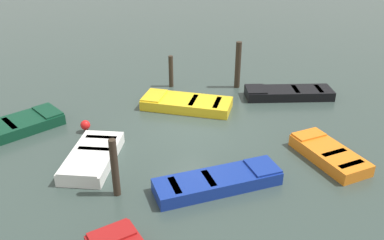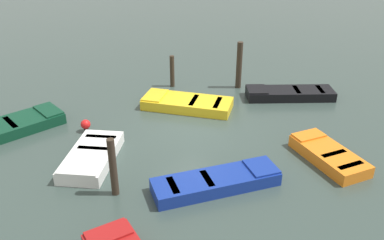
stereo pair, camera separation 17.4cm
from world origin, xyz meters
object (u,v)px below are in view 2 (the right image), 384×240
object	(u,v)px
rowboat_yellow	(187,103)
mooring_piling_mid_left	(113,167)
rowboat_orange	(328,155)
mooring_piling_far_left	(172,71)
rowboat_black	(289,93)
mooring_piling_far_right	(239,65)
rowboat_blue	(217,181)
rowboat_dark_green	(18,124)
rowboat_white	(92,156)
marker_buoy	(86,125)

from	to	relation	value
rowboat_yellow	mooring_piling_mid_left	xyz separation A→B (m)	(-5.49, -2.87, 0.69)
rowboat_orange	mooring_piling_mid_left	world-z (taller)	mooring_piling_mid_left
mooring_piling_far_left	mooring_piling_mid_left	bearing A→B (deg)	-142.46
rowboat_black	mooring_piling_far_left	distance (m)	5.42
mooring_piling_far_right	rowboat_blue	bearing A→B (deg)	-143.93
mooring_piling_mid_left	rowboat_black	bearing A→B (deg)	3.12
mooring_piling_far_left	mooring_piling_far_right	distance (m)	3.12
mooring_piling_far_left	rowboat_orange	bearing A→B (deg)	-93.95
mooring_piling_far_right	rowboat_dark_green	bearing A→B (deg)	162.12
rowboat_orange	rowboat_white	size ratio (longest dim) A/B	0.96
rowboat_black	mooring_piling_far_right	xyz separation A→B (m)	(-0.69, 2.36, 0.87)
rowboat_yellow	mooring_piling_mid_left	distance (m)	6.23
rowboat_blue	mooring_piling_far_left	bearing A→B (deg)	83.10
rowboat_dark_green	mooring_piling_far_right	world-z (taller)	mooring_piling_far_right
mooring_piling_far_left	marker_buoy	distance (m)	5.45
rowboat_orange	mooring_piling_far_left	xyz separation A→B (m)	(0.58, 8.43, 0.53)
mooring_piling_far_right	marker_buoy	xyz separation A→B (m)	(-7.44, 1.06, -0.80)
rowboat_yellow	rowboat_dark_green	xyz separation A→B (m)	(-5.89, 2.97, 0.00)
rowboat_blue	rowboat_white	bearing A→B (deg)	142.35
rowboat_yellow	marker_buoy	xyz separation A→B (m)	(-4.14, 1.06, 0.07)
rowboat_orange	rowboat_white	bearing A→B (deg)	66.96
rowboat_yellow	rowboat_blue	distance (m)	5.65
rowboat_orange	rowboat_dark_green	bearing A→B (deg)	55.04
mooring_piling_far_left	rowboat_white	bearing A→B (deg)	-153.12
rowboat_dark_green	rowboat_blue	bearing A→B (deg)	-68.41
rowboat_black	mooring_piling_far_left	bearing A→B (deg)	-16.35
rowboat_white	rowboat_dark_green	bearing A→B (deg)	-118.45
rowboat_white	rowboat_orange	bearing A→B (deg)	97.12
rowboat_white	mooring_piling_far_right	distance (m)	8.49
rowboat_orange	mooring_piling_far_right	xyz separation A→B (m)	(2.73, 6.20, 0.87)
mooring_piling_far_left	marker_buoy	xyz separation A→B (m)	(-5.30, -1.17, -0.46)
mooring_piling_far_right	rowboat_orange	bearing A→B (deg)	-113.78
rowboat_yellow	rowboat_white	xyz separation A→B (m)	(-5.09, -0.93, 0.00)
rowboat_yellow	marker_buoy	size ratio (longest dim) A/B	8.10
rowboat_dark_green	mooring_piling_far_right	bearing A→B (deg)	-16.04
rowboat_blue	rowboat_white	distance (m)	4.23
rowboat_yellow	rowboat_white	bearing A→B (deg)	68.71
mooring_piling_far_left	rowboat_black	bearing A→B (deg)	-58.30
rowboat_dark_green	mooring_piling_mid_left	world-z (taller)	mooring_piling_mid_left
rowboat_blue	marker_buoy	world-z (taller)	marker_buoy
rowboat_black	mooring_piling_far_left	xyz separation A→B (m)	(-2.84, 4.59, 0.53)
rowboat_dark_green	rowboat_orange	size ratio (longest dim) A/B	1.10
rowboat_orange	marker_buoy	size ratio (longest dim) A/B	6.15
rowboat_yellow	rowboat_orange	size ratio (longest dim) A/B	1.32
mooring_piling_mid_left	mooring_piling_far_right	size ratio (longest dim) A/B	0.83
rowboat_white	mooring_piling_mid_left	distance (m)	2.10
rowboat_blue	rowboat_white	size ratio (longest dim) A/B	1.26
rowboat_dark_green	mooring_piling_mid_left	bearing A→B (deg)	-84.22
rowboat_black	rowboat_orange	bearing A→B (deg)	90.25
rowboat_blue	rowboat_orange	bearing A→B (deg)	2.92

